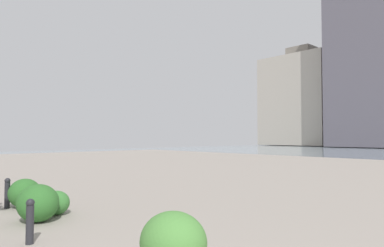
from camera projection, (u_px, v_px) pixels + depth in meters
name	position (u px, v px, depth m)	size (l,w,h in m)	color
building_annex	(371.00, 57.00, 61.19)	(11.63, 13.63, 33.98)	#5B5660
building_highrise	(302.00, 101.00, 73.75)	(14.78, 11.99, 21.06)	#B2A899
bollard_near	(30.00, 220.00, 5.41)	(0.13, 0.13, 0.71)	#232328
bollard_mid	(7.00, 192.00, 8.13)	(0.13, 0.13, 0.72)	#232328
shrub_low	(38.00, 203.00, 6.83)	(0.88, 0.79, 0.75)	#2D6628
shrub_round	(25.00, 193.00, 8.22)	(0.81, 0.73, 0.69)	#2D6628
shrub_wide	(173.00, 242.00, 4.26)	(0.89, 0.81, 0.76)	#477F38
shrub_tall	(56.00, 203.00, 7.45)	(0.61, 0.55, 0.52)	#387533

